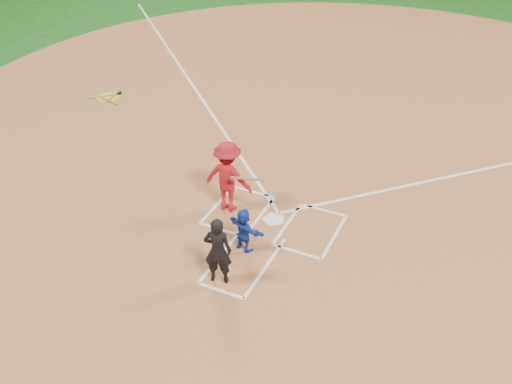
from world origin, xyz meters
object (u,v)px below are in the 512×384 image
at_px(home_plate, 274,219).
at_px(on_deck_circle, 108,97).
at_px(catcher, 244,230).
at_px(umpire, 218,251).
at_px(batter_at_plate, 228,177).

relative_size(home_plate, on_deck_circle, 0.35).
relative_size(home_plate, catcher, 0.55).
xyz_separation_m(home_plate, catcher, (-0.17, -1.33, 0.54)).
height_order(on_deck_circle, umpire, umpire).
distance_m(home_plate, umpire, 2.64).
bearing_deg(on_deck_circle, catcher, -34.18).
distance_m(home_plate, batter_at_plate, 1.56).
relative_size(catcher, batter_at_plate, 0.58).
height_order(on_deck_circle, catcher, catcher).
bearing_deg(batter_at_plate, home_plate, 1.22).
distance_m(home_plate, on_deck_circle, 9.28).
distance_m(on_deck_circle, umpire, 10.53).
distance_m(umpire, batter_at_plate, 2.70).
xyz_separation_m(on_deck_circle, umpire, (8.09, -6.69, 0.81)).
bearing_deg(catcher, on_deck_circle, -16.91).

